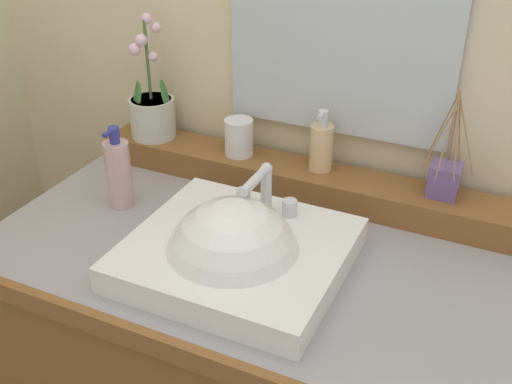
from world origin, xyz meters
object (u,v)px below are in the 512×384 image
object	(u,v)px
sink_basin	(235,261)
tumbler_cup	(239,137)
soap_dispenser	(321,146)
reed_diffuser	(445,178)
potted_plant	(152,111)
lotion_bottle	(119,172)

from	to	relation	value
sink_basin	tumbler_cup	xyz separation A→B (m)	(-0.17, 0.35, 0.09)
soap_dispenser	reed_diffuser	bearing A→B (deg)	0.03
tumbler_cup	reed_diffuser	size ratio (longest dim) A/B	0.37
sink_basin	potted_plant	world-z (taller)	potted_plant
lotion_bottle	tumbler_cup	bearing A→B (deg)	50.74
sink_basin	lotion_bottle	world-z (taller)	lotion_bottle
reed_diffuser	potted_plant	bearing A→B (deg)	-179.19
potted_plant	lotion_bottle	xyz separation A→B (m)	(0.06, -0.24, -0.05)
soap_dispenser	potted_plant	bearing A→B (deg)	-178.71
sink_basin	soap_dispenser	xyz separation A→B (m)	(0.05, 0.36, 0.11)
soap_dispenser	tumbler_cup	size ratio (longest dim) A/B	1.62
tumbler_cup	reed_diffuser	world-z (taller)	reed_diffuser
sink_basin	reed_diffuser	bearing A→B (deg)	47.20
potted_plant	soap_dispenser	world-z (taller)	potted_plant
potted_plant	tumbler_cup	world-z (taller)	potted_plant
sink_basin	reed_diffuser	size ratio (longest dim) A/B	1.72
potted_plant	tumbler_cup	size ratio (longest dim) A/B	3.47
tumbler_cup	reed_diffuser	distance (m)	0.50
soap_dispenser	reed_diffuser	world-z (taller)	reed_diffuser
lotion_bottle	soap_dispenser	bearing A→B (deg)	31.51
tumbler_cup	lotion_bottle	distance (m)	0.31
reed_diffuser	sink_basin	bearing A→B (deg)	-132.80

